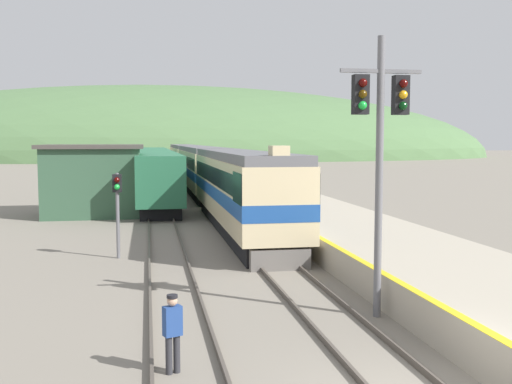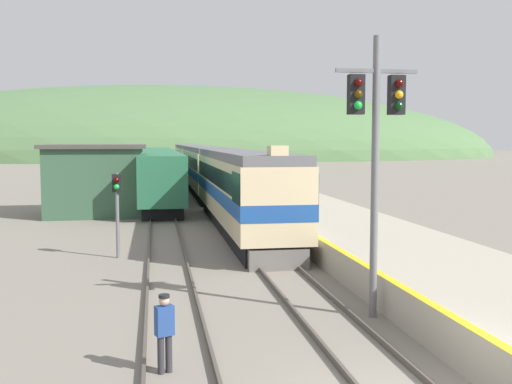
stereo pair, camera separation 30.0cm
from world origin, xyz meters
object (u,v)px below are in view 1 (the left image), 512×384
at_px(express_train_lead_car, 240,188).
at_px(signal_post_siding, 117,197).
at_px(signal_mast_main, 380,135).
at_px(track_worker, 173,329).
at_px(carriage_third, 185,160).
at_px(carriage_second, 201,168).
at_px(siding_train, 155,170).

distance_m(express_train_lead_car, signal_post_siding, 8.56).
height_order(signal_mast_main, track_worker, signal_mast_main).
height_order(carriage_third, signal_post_siding, carriage_third).
height_order(signal_post_siding, track_worker, signal_post_siding).
height_order(carriage_second, siding_train, carriage_second).
height_order(carriage_second, signal_mast_main, signal_mast_main).
height_order(carriage_second, signal_post_siding, carriage_second).
relative_size(carriage_second, track_worker, 13.97).
bearing_deg(carriage_third, track_worker, -93.77).
bearing_deg(carriage_second, siding_train, 138.59).
relative_size(signal_mast_main, signal_post_siding, 2.16).
height_order(express_train_lead_car, carriage_third, express_train_lead_car).
height_order(siding_train, signal_mast_main, signal_mast_main).
relative_size(carriage_second, signal_post_siding, 6.63).
height_order(siding_train, track_worker, siding_train).
bearing_deg(express_train_lead_car, carriage_second, 90.00).
relative_size(carriage_second, carriage_third, 1.00).
distance_m(express_train_lead_car, carriage_second, 22.37).
height_order(carriage_third, signal_mast_main, signal_mast_main).
height_order(carriage_second, carriage_third, same).
bearing_deg(siding_train, track_worker, -90.38).
bearing_deg(carriage_third, signal_mast_main, -88.80).
relative_size(signal_post_siding, track_worker, 2.11).
bearing_deg(track_worker, signal_post_siding, 97.54).
xyz_separation_m(carriage_third, track_worker, (-4.25, -64.45, -1.35)).
distance_m(siding_train, signal_post_siding, 32.13).
bearing_deg(carriage_third, siding_train, -101.17).
relative_size(express_train_lead_car, track_worker, 12.27).
bearing_deg(track_worker, siding_train, 89.62).
distance_m(carriage_second, signal_mast_main, 38.08).
distance_m(carriage_second, siding_train, 5.28).
xyz_separation_m(express_train_lead_car, track_worker, (-4.25, -18.56, -1.36)).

